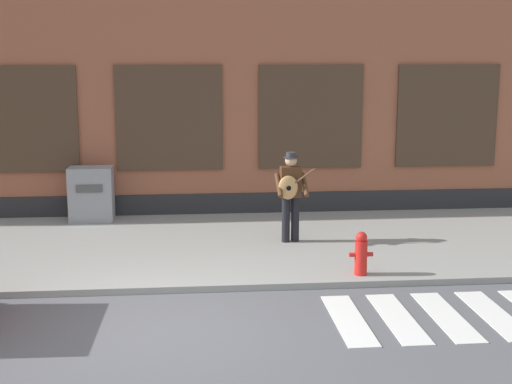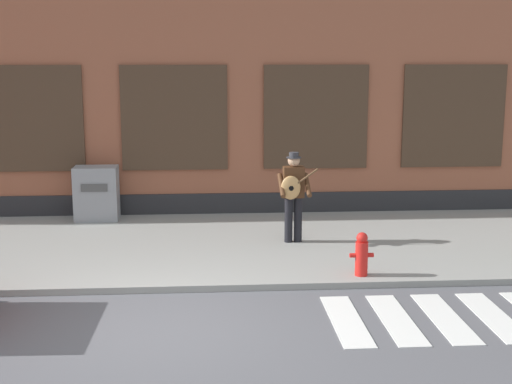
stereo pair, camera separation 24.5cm
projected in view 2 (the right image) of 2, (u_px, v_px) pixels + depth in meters
name	position (u px, v px, depth m)	size (l,w,h in m)	color
ground_plane	(157.00, 328.00, 9.39)	(160.00, 160.00, 0.00)	#56565B
sidewalk	(171.00, 246.00, 13.17)	(28.00, 4.96, 0.11)	gray
building_backdrop	(177.00, 53.00, 16.87)	(28.00, 4.06, 7.13)	#99563D
busker	(293.00, 192.00, 13.08)	(0.72, 0.53, 1.68)	black
utility_box	(97.00, 193.00, 14.92)	(0.90, 0.58, 1.14)	gray
fire_hydrant	(362.00, 254.00, 11.22)	(0.38, 0.20, 0.70)	red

